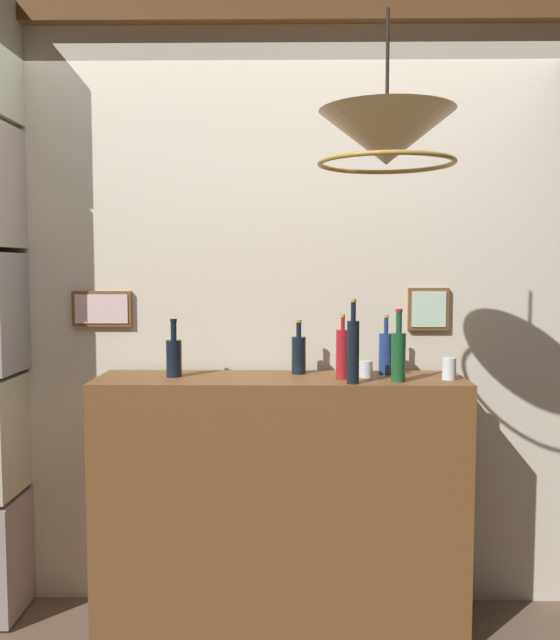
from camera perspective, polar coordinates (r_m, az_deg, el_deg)
The scene contains 11 objects.
panelled_rear_partition at distance 3.22m, azimuth 0.08°, elevation 2.67°, with size 3.74×0.15×2.80m.
bar_shelf_unit at distance 3.12m, azimuth 0.01°, elevation -14.80°, with size 1.57×0.40×1.10m, color brown.
liquor_bottle_rye at distance 3.02m, azimuth -8.70°, elevation -2.94°, with size 0.07×0.07×0.25m.
liquor_bottle_scotch at distance 2.94m, azimuth 5.16°, elevation -2.74°, with size 0.06×0.06×0.27m.
liquor_bottle_vodka at distance 2.82m, azimuth 6.01°, elevation -2.45°, with size 0.05×0.05×0.34m.
liquor_bottle_gin at distance 3.07m, azimuth 1.54°, elevation -2.78°, with size 0.06×0.06×0.24m.
liquor_bottle_vermouth at distance 3.08m, azimuth 8.67°, elevation -2.66°, with size 0.06×0.06×0.26m.
liquor_bottle_amaro at distance 2.90m, azimuth 9.70°, elevation -2.79°, with size 0.06×0.06×0.30m.
glass_tumbler_rocks at distance 3.00m, azimuth 13.71°, elevation -3.90°, with size 0.06×0.06×0.09m.
glass_tumbler_highball at distance 3.00m, azimuth 7.04°, elevation -4.01°, with size 0.06×0.06×0.07m.
pendant_lamp at distance 2.39m, azimuth 8.74°, elevation 14.40°, with size 0.46×0.46×0.51m.
Camera 1 is at (0.04, -2.12, 1.58)m, focal length 38.99 mm.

